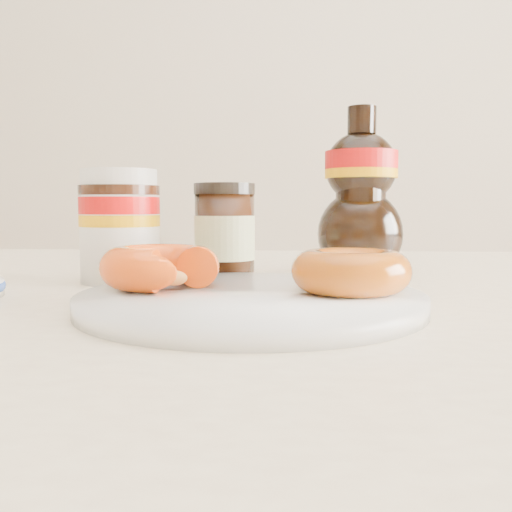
# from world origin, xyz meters

# --- Properties ---
(dining_table) EXTENTS (1.40, 0.90, 0.75)m
(dining_table) POSITION_xyz_m (0.00, 0.10, 0.67)
(dining_table) COLOR beige
(dining_table) RESTS_ON ground
(plate) EXTENTS (0.25, 0.25, 0.01)m
(plate) POSITION_xyz_m (-0.01, -0.01, 0.76)
(plate) COLOR white
(plate) RESTS_ON dining_table
(donut_bitten) EXTENTS (0.10, 0.10, 0.03)m
(donut_bitten) POSITION_xyz_m (-0.08, 0.01, 0.78)
(donut_bitten) COLOR #D4460C
(donut_bitten) RESTS_ON plate
(donut_whole) EXTENTS (0.09, 0.09, 0.03)m
(donut_whole) POSITION_xyz_m (0.06, -0.00, 0.78)
(donut_whole) COLOR #904C09
(donut_whole) RESTS_ON plate
(nutella_jar) EXTENTS (0.08, 0.08, 0.11)m
(nutella_jar) POSITION_xyz_m (-0.15, 0.13, 0.81)
(nutella_jar) COLOR white
(nutella_jar) RESTS_ON dining_table
(syrup_bottle) EXTENTS (0.10, 0.09, 0.18)m
(syrup_bottle) POSITION_xyz_m (0.09, 0.22, 0.84)
(syrup_bottle) COLOR black
(syrup_bottle) RESTS_ON dining_table
(dark_jar) EXTENTS (0.06, 0.06, 0.10)m
(dark_jar) POSITION_xyz_m (-0.05, 0.15, 0.80)
(dark_jar) COLOR black
(dark_jar) RESTS_ON dining_table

